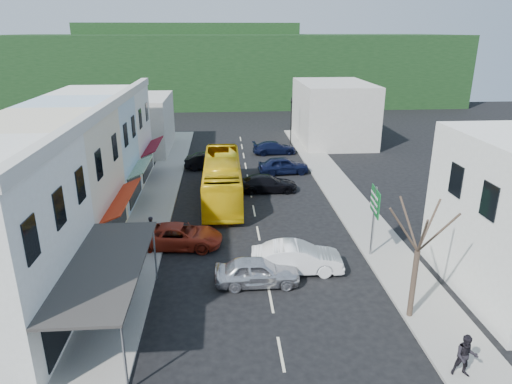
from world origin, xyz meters
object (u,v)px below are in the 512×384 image
object	(u,v)px
pedestrian_left	(152,228)
direction_sign	(373,223)
traffic_signal	(291,121)
car_silver	(257,272)
car_red	(180,236)
pedestrian_right	(466,357)
street_tree	(418,251)
bus	(222,180)
car_white	(297,260)

from	to	relation	value
pedestrian_left	direction_sign	size ratio (longest dim) A/B	0.39
pedestrian_left	traffic_signal	distance (m)	28.71
car_silver	car_red	world-z (taller)	same
car_red	pedestrian_right	bearing A→B (deg)	-130.95
pedestrian_right	direction_sign	size ratio (longest dim) A/B	0.39
direction_sign	street_tree	world-z (taller)	street_tree
street_tree	pedestrian_right	bearing A→B (deg)	-82.82
pedestrian_left	street_tree	bearing A→B (deg)	-149.54
pedestrian_left	street_tree	world-z (taller)	street_tree
car_silver	pedestrian_right	bearing A→B (deg)	-135.73
pedestrian_right	traffic_signal	size ratio (longest dim) A/B	0.31
bus	street_tree	distance (m)	18.90
car_white	street_tree	distance (m)	7.13
car_white	traffic_signal	world-z (taller)	traffic_signal
bus	pedestrian_left	xyz separation A→B (m)	(-4.47, -7.70, -0.55)
pedestrian_right	car_white	bearing A→B (deg)	134.91
car_red	street_tree	size ratio (longest dim) A/B	0.66
pedestrian_right	direction_sign	xyz separation A→B (m)	(-0.40, 10.17, 1.18)
pedestrian_left	direction_sign	bearing A→B (deg)	-127.12
car_red	pedestrian_left	size ratio (longest dim) A/B	2.71
car_white	pedestrian_right	distance (m)	10.09
car_silver	pedestrian_right	world-z (taller)	pedestrian_right
bus	car_silver	size ratio (longest dim) A/B	2.64
car_red	direction_sign	bearing A→B (deg)	-95.37
bus	direction_sign	bearing A→B (deg)	-50.20
bus	car_white	xyz separation A→B (m)	(4.04, -11.99, -0.85)
car_red	street_tree	xyz separation A→B (m)	(11.30, -8.31, 2.77)
pedestrian_right	bus	bearing A→B (deg)	128.50
traffic_signal	car_white	bearing A→B (deg)	101.41
bus	car_white	size ratio (longest dim) A/B	2.64
direction_sign	traffic_signal	xyz separation A→B (m)	(-0.60, 28.59, 0.53)
car_red	traffic_signal	size ratio (longest dim) A/B	0.85
pedestrian_right	direction_sign	distance (m)	10.25
car_red	pedestrian_left	xyz separation A→B (m)	(-1.78, 0.70, 0.30)
bus	car_red	size ratio (longest dim) A/B	2.52
car_silver	car_red	bearing A→B (deg)	42.61
street_tree	pedestrian_left	bearing A→B (deg)	145.44
car_silver	car_white	distance (m)	2.59
car_white	traffic_signal	xyz separation A→B (m)	(4.06, 30.04, 2.02)
car_white	direction_sign	size ratio (longest dim) A/B	1.01
car_red	pedestrian_left	distance (m)	1.93
car_silver	pedestrian_left	xyz separation A→B (m)	(-6.22, 5.50, 0.30)
street_tree	direction_sign	bearing A→B (deg)	89.07
pedestrian_left	car_silver	bearing A→B (deg)	-156.47
traffic_signal	car_red	bearing A→B (deg)	86.90
pedestrian_left	pedestrian_right	size ratio (longest dim) A/B	1.00
bus	traffic_signal	world-z (taller)	traffic_signal
pedestrian_right	traffic_signal	xyz separation A→B (m)	(-1.00, 38.76, 1.72)
car_silver	car_white	size ratio (longest dim) A/B	1.00
car_red	direction_sign	world-z (taller)	direction_sign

